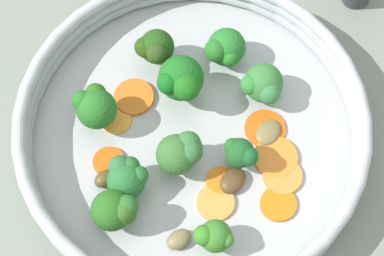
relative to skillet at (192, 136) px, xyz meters
The scene contains 26 objects.
ground_plane 0.01m from the skillet, ahead, with size 4.00×4.00×0.00m, color gray.
skillet is the anchor object (origin of this frame).
skillet_rim_wall 0.03m from the skillet, ahead, with size 0.36×0.36×0.04m.
carrot_slice_0 0.09m from the skillet, 73.69° to the right, with size 0.05×0.05×0.00m, color orange.
carrot_slice_1 0.08m from the skillet, 113.15° to the left, with size 0.03×0.03×0.00m, color #F99C35.
carrot_slice_2 0.08m from the skillet, 88.22° to the left, with size 0.04×0.04×0.01m, color orange.
carrot_slice_3 0.12m from the skillet, 98.02° to the right, with size 0.04×0.04×0.00m, color orange.
carrot_slice_4 0.09m from the skillet, 144.68° to the left, with size 0.03×0.03×0.00m, color #DF5D13.
carrot_slice_5 0.10m from the skillet, 83.47° to the right, with size 0.04×0.04×0.00m, color orange.
carrot_slice_6 0.08m from the skillet, 52.03° to the right, with size 0.04×0.04×0.00m, color orange.
carrot_slice_7 0.08m from the skillet, 128.85° to the right, with size 0.04×0.04×0.00m, color #F9963F.
carrot_slice_8 0.06m from the skillet, 117.43° to the right, with size 0.03×0.03×0.00m, color orange.
broccoli_floret_0 0.09m from the skillet, 24.48° to the right, with size 0.04×0.04×0.04m.
broccoli_floret_1 0.12m from the skillet, behind, with size 0.04×0.05×0.05m.
broccoli_floret_2 0.09m from the skillet, 165.83° to the left, with size 0.04×0.04×0.04m.
broccoli_floret_3 0.06m from the skillet, 48.53° to the left, with size 0.05×0.05×0.06m.
broccoli_floret_4 0.07m from the skillet, 89.28° to the right, with size 0.03×0.04×0.04m.
broccoli_floret_5 0.10m from the skillet, 58.78° to the left, with size 0.04×0.04×0.05m.
broccoli_floret_6 0.05m from the skillet, 163.53° to the right, with size 0.05×0.04×0.05m.
broccoli_floret_7 0.12m from the skillet, 135.95° to the right, with size 0.03×0.04×0.04m.
broccoli_floret_8 0.10m from the skillet, 12.12° to the left, with size 0.05×0.04×0.05m.
broccoli_floret_9 0.11m from the skillet, 114.79° to the left, with size 0.04×0.05×0.05m.
mushroom_piece_0 0.10m from the skillet, 154.51° to the left, with size 0.02×0.02×0.01m, color brown.
mushroom_piece_1 0.08m from the skillet, 56.41° to the right, with size 0.03×0.02×0.01m, color olive.
mushroom_piece_2 0.07m from the skillet, 108.98° to the right, with size 0.03×0.02×0.01m, color #533B1F.
mushroom_piece_3 0.11m from the skillet, 152.53° to the right, with size 0.02×0.02×0.01m, color olive.
Camera 1 is at (-0.22, -0.15, 0.62)m, focal length 60.00 mm.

